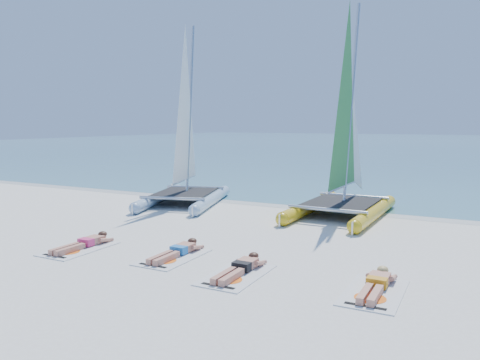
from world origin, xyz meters
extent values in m
plane|color=white|center=(0.00, 0.00, 0.00)|extent=(140.00, 140.00, 0.00)
cube|color=#6CB0B5|center=(0.00, 63.00, 0.01)|extent=(140.00, 115.00, 0.01)
cube|color=beige|center=(0.00, 5.50, 0.00)|extent=(140.00, 1.40, 0.01)
cylinder|color=#A1BBD4|center=(-4.38, 3.69, 0.21)|extent=(1.71, 4.59, 0.41)
cone|color=#A1BBD4|center=(-5.10, 6.16, 0.21)|extent=(0.54, 0.68, 0.39)
cylinder|color=#A1BBD4|center=(-2.38, 4.28, 0.21)|extent=(1.71, 4.59, 0.41)
cone|color=#A1BBD4|center=(-3.11, 6.75, 0.21)|extent=(0.54, 0.68, 0.39)
cube|color=black|center=(-3.38, 3.99, 0.44)|extent=(2.65, 3.02, 0.03)
cylinder|color=silver|center=(-3.62, 4.79, 3.65)|extent=(0.44, 1.20, 6.42)
cylinder|color=yellow|center=(1.45, 4.45, 0.21)|extent=(0.56, 4.85, 0.43)
cone|color=yellow|center=(1.53, 7.12, 0.21)|extent=(0.42, 0.63, 0.41)
cylinder|color=yellow|center=(3.62, 4.39, 0.21)|extent=(0.56, 4.85, 0.43)
cone|color=yellow|center=(3.69, 7.06, 0.21)|extent=(0.42, 0.63, 0.41)
cube|color=black|center=(2.54, 4.42, 0.46)|extent=(2.16, 2.72, 0.03)
cylinder|color=silver|center=(2.56, 5.29, 3.79)|extent=(0.14, 1.28, 6.67)
cube|color=white|center=(-2.08, -2.60, 0.01)|extent=(1.00, 1.85, 0.02)
cube|color=tan|center=(-2.08, -2.17, 0.12)|extent=(0.36, 0.55, 0.17)
cube|color=#E53572|center=(-2.08, -2.37, 0.12)|extent=(0.37, 0.22, 0.17)
cube|color=tan|center=(-2.08, -2.97, 0.09)|extent=(0.31, 0.85, 0.13)
sphere|color=tan|center=(-2.08, -1.80, 0.16)|extent=(0.21, 0.21, 0.21)
ellipsoid|color=#3C2216|center=(-2.08, -1.79, 0.20)|extent=(0.22, 0.24, 0.15)
cube|color=white|center=(0.39, -2.14, 0.01)|extent=(1.00, 1.85, 0.02)
cube|color=tan|center=(0.39, -1.71, 0.12)|extent=(0.36, 0.55, 0.17)
cube|color=#2475C1|center=(0.39, -1.91, 0.12)|extent=(0.37, 0.22, 0.17)
cube|color=tan|center=(0.39, -2.51, 0.09)|extent=(0.31, 0.85, 0.13)
sphere|color=tan|center=(0.39, -1.34, 0.16)|extent=(0.21, 0.21, 0.21)
ellipsoid|color=#3C2216|center=(0.39, -1.33, 0.20)|extent=(0.22, 0.24, 0.15)
cube|color=white|center=(2.26, -2.60, 0.01)|extent=(1.00, 1.85, 0.02)
cube|color=tan|center=(2.26, -2.17, 0.12)|extent=(0.36, 0.55, 0.17)
cube|color=black|center=(2.26, -2.37, 0.12)|extent=(0.37, 0.22, 0.17)
cube|color=tan|center=(2.26, -2.97, 0.09)|extent=(0.31, 0.85, 0.13)
sphere|color=tan|center=(2.26, -1.80, 0.16)|extent=(0.21, 0.21, 0.21)
ellipsoid|color=#3C2216|center=(2.26, -1.79, 0.20)|extent=(0.22, 0.24, 0.15)
cube|color=white|center=(4.94, -2.32, 0.01)|extent=(1.00, 1.85, 0.02)
cube|color=tan|center=(4.94, -1.89, 0.12)|extent=(0.36, 0.55, 0.17)
cube|color=orange|center=(4.94, -2.09, 0.12)|extent=(0.37, 0.22, 0.17)
cube|color=tan|center=(4.94, -2.69, 0.09)|extent=(0.31, 0.85, 0.13)
sphere|color=tan|center=(4.94, -1.52, 0.16)|extent=(0.21, 0.21, 0.21)
ellipsoid|color=tan|center=(4.94, -1.51, 0.20)|extent=(0.22, 0.24, 0.15)
camera|label=1|loc=(6.49, -10.71, 3.07)|focal=35.00mm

